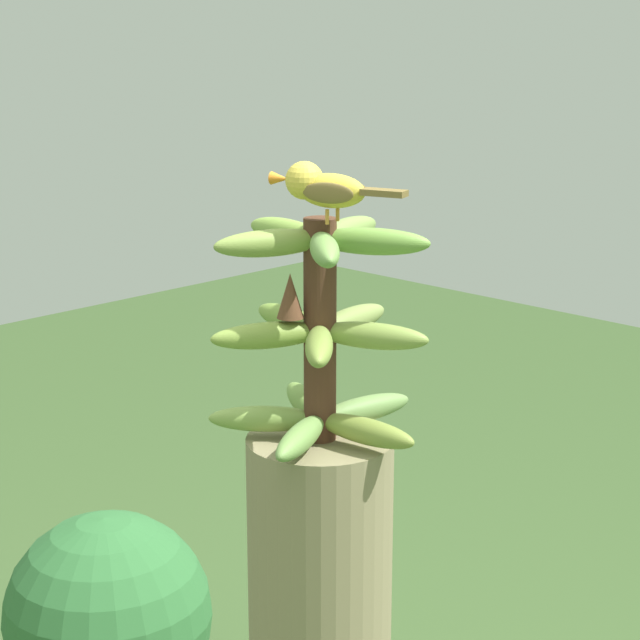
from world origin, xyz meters
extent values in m
cylinder|color=#4C2D1E|center=(0.00, 0.00, 1.09)|extent=(0.04, 0.04, 0.30)
ellipsoid|color=olive|center=(0.07, 0.01, 0.96)|extent=(0.16, 0.05, 0.04)
ellipsoid|color=#6C904C|center=(0.01, 0.07, 0.96)|extent=(0.06, 0.16, 0.04)
ellipsoid|color=olive|center=(-0.07, 0.04, 0.96)|extent=(0.15, 0.11, 0.04)
ellipsoid|color=#7C9D45|center=(-0.06, -0.05, 0.96)|extent=(0.14, 0.13, 0.04)
ellipsoid|color=#6C9348|center=(0.03, -0.07, 0.96)|extent=(0.10, 0.15, 0.04)
ellipsoid|color=olive|center=(-0.07, 0.01, 1.09)|extent=(0.16, 0.06, 0.04)
ellipsoid|color=olive|center=(-0.03, -0.06, 1.09)|extent=(0.10, 0.15, 0.04)
ellipsoid|color=olive|center=(0.05, -0.05, 1.09)|extent=(0.13, 0.14, 0.04)
ellipsoid|color=olive|center=(0.06, 0.03, 1.09)|extent=(0.15, 0.10, 0.04)
ellipsoid|color=olive|center=(-0.01, 0.07, 1.09)|extent=(0.05, 0.16, 0.04)
ellipsoid|color=#6C9749|center=(0.05, -0.05, 1.21)|extent=(0.14, 0.13, 0.04)
ellipsoid|color=#6D9C3F|center=(0.06, 0.04, 1.21)|extent=(0.15, 0.11, 0.04)
ellipsoid|color=olive|center=(-0.02, 0.07, 1.21)|extent=(0.07, 0.16, 0.04)
ellipsoid|color=olive|center=(-0.07, 0.01, 1.21)|extent=(0.16, 0.05, 0.04)
ellipsoid|color=olive|center=(-0.03, -0.06, 1.21)|extent=(0.09, 0.16, 0.04)
cone|color=brown|center=(-0.02, 0.03, 1.10)|extent=(0.04, 0.04, 0.06)
cone|color=brown|center=(-0.02, -0.04, 1.14)|extent=(0.04, 0.04, 0.06)
cylinder|color=#C68933|center=(0.03, 0.00, 1.25)|extent=(0.01, 0.01, 0.02)
cylinder|color=#C68933|center=(0.04, -0.03, 1.25)|extent=(0.01, 0.00, 0.02)
ellipsoid|color=gold|center=(0.04, -0.02, 1.28)|extent=(0.10, 0.07, 0.04)
ellipsoid|color=brown|center=(0.03, 0.01, 1.28)|extent=(0.07, 0.03, 0.03)
ellipsoid|color=brown|center=(0.05, -0.03, 1.28)|extent=(0.07, 0.03, 0.03)
cube|color=brown|center=(0.10, 0.01, 1.28)|extent=(0.06, 0.04, 0.01)
sphere|color=gold|center=(0.00, -0.03, 1.29)|extent=(0.05, 0.05, 0.05)
sphere|color=black|center=(0.00, -0.05, 1.30)|extent=(0.01, 0.01, 0.01)
cone|color=orange|center=(-0.03, -0.04, 1.29)|extent=(0.03, 0.02, 0.02)
sphere|color=#2D6633|center=(-0.82, 0.20, 0.27)|extent=(0.44, 0.44, 0.44)
camera|label=1|loc=(1.03, -1.06, 1.49)|focal=64.69mm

